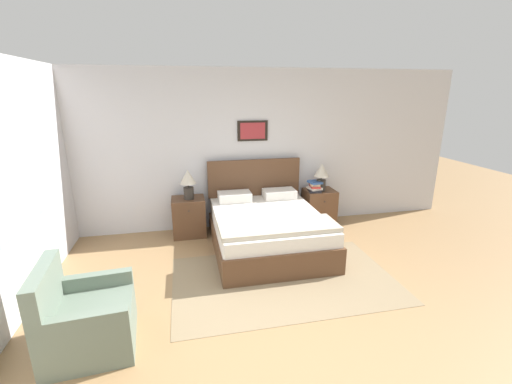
# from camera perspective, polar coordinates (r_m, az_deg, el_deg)

# --- Properties ---
(ground_plane) EXTENTS (16.00, 16.00, 0.00)m
(ground_plane) POSITION_cam_1_polar(r_m,az_deg,el_deg) (3.51, 6.52, -23.33)
(ground_plane) COLOR #99754C
(wall_back) EXTENTS (7.64, 0.09, 2.60)m
(wall_back) POSITION_cam_1_polar(r_m,az_deg,el_deg) (5.69, -2.71, 6.96)
(wall_back) COLOR silver
(wall_back) RESTS_ON ground_plane
(wall_left) EXTENTS (0.08, 5.37, 2.60)m
(wall_left) POSITION_cam_1_polar(r_m,az_deg,el_deg) (4.46, -34.57, 1.34)
(wall_left) COLOR silver
(wall_left) RESTS_ON ground_plane
(area_rug_main) EXTENTS (2.70, 1.68, 0.01)m
(area_rug_main) POSITION_cam_1_polar(r_m,az_deg,el_deg) (4.38, 4.69, -14.31)
(area_rug_main) COLOR #897556
(area_rug_main) RESTS_ON ground_plane
(bed) EXTENTS (1.55, 1.92, 1.16)m
(bed) POSITION_cam_1_polar(r_m,az_deg,el_deg) (5.05, 1.85, -6.09)
(bed) COLOR brown
(bed) RESTS_ON ground_plane
(armchair) EXTENTS (0.80, 0.81, 0.83)m
(armchair) POSITION_cam_1_polar(r_m,az_deg,el_deg) (3.60, -26.62, -18.51)
(armchair) COLOR slate
(armchair) RESTS_ON ground_plane
(nightstand_near_window) EXTENTS (0.51, 0.45, 0.62)m
(nightstand_near_window) POSITION_cam_1_polar(r_m,az_deg,el_deg) (5.59, -11.11, -4.07)
(nightstand_near_window) COLOR brown
(nightstand_near_window) RESTS_ON ground_plane
(nightstand_by_door) EXTENTS (0.51, 0.45, 0.62)m
(nightstand_by_door) POSITION_cam_1_polar(r_m,az_deg,el_deg) (6.02, 10.44, -2.50)
(nightstand_by_door) COLOR brown
(nightstand_by_door) RESTS_ON ground_plane
(table_lamp_near_window) EXTENTS (0.25, 0.25, 0.47)m
(table_lamp_near_window) POSITION_cam_1_polar(r_m,az_deg,el_deg) (5.38, -11.26, 1.83)
(table_lamp_near_window) COLOR #2D2823
(table_lamp_near_window) RESTS_ON nightstand_near_window
(table_lamp_by_door) EXTENTS (0.25, 0.25, 0.47)m
(table_lamp_by_door) POSITION_cam_1_polar(r_m,az_deg,el_deg) (5.83, 10.86, 2.99)
(table_lamp_by_door) COLOR #2D2823
(table_lamp_by_door) RESTS_ON nightstand_by_door
(book_thick_bottom) EXTENTS (0.23, 0.29, 0.03)m
(book_thick_bottom) POSITION_cam_1_polar(r_m,az_deg,el_deg) (5.84, 9.73, 0.30)
(book_thick_bottom) COLOR #232328
(book_thick_bottom) RESTS_ON nightstand_by_door
(book_hardcover_middle) EXTENTS (0.22, 0.25, 0.04)m
(book_hardcover_middle) POSITION_cam_1_polar(r_m,az_deg,el_deg) (5.83, 9.74, 0.65)
(book_hardcover_middle) COLOR silver
(book_hardcover_middle) RESTS_ON book_thick_bottom
(book_novel_upper) EXTENTS (0.19, 0.28, 0.03)m
(book_novel_upper) POSITION_cam_1_polar(r_m,az_deg,el_deg) (5.83, 9.76, 0.99)
(book_novel_upper) COLOR #B7332D
(book_novel_upper) RESTS_ON book_hardcover_middle
(book_slim_near_top) EXTENTS (0.19, 0.23, 0.03)m
(book_slim_near_top) POSITION_cam_1_polar(r_m,az_deg,el_deg) (5.82, 9.78, 1.30)
(book_slim_near_top) COLOR beige
(book_slim_near_top) RESTS_ON book_novel_upper
(book_paperback_top) EXTENTS (0.22, 0.25, 0.03)m
(book_paperback_top) POSITION_cam_1_polar(r_m,az_deg,el_deg) (5.81, 9.79, 1.63)
(book_paperback_top) COLOR #335693
(book_paperback_top) RESTS_ON book_slim_near_top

